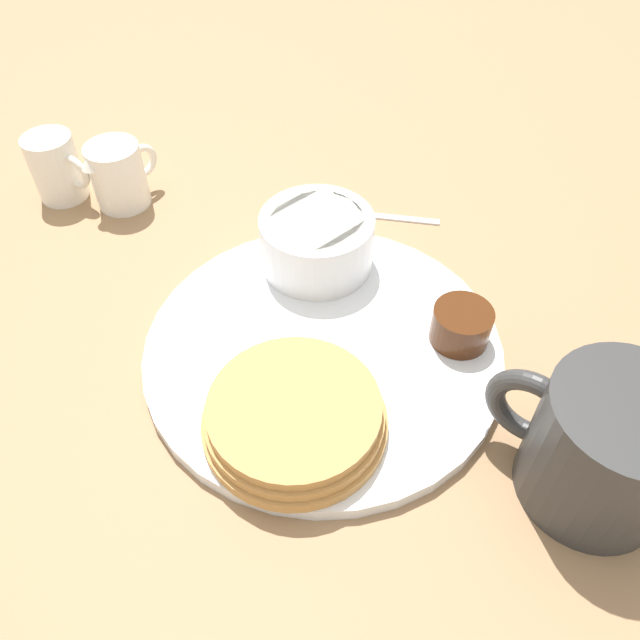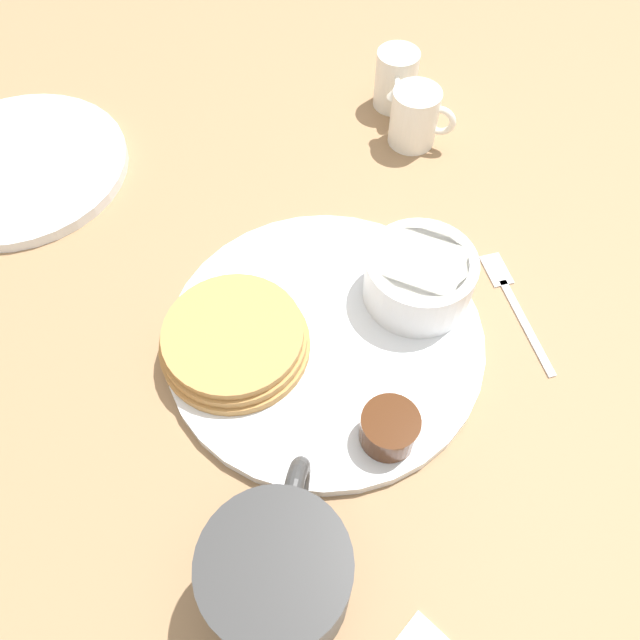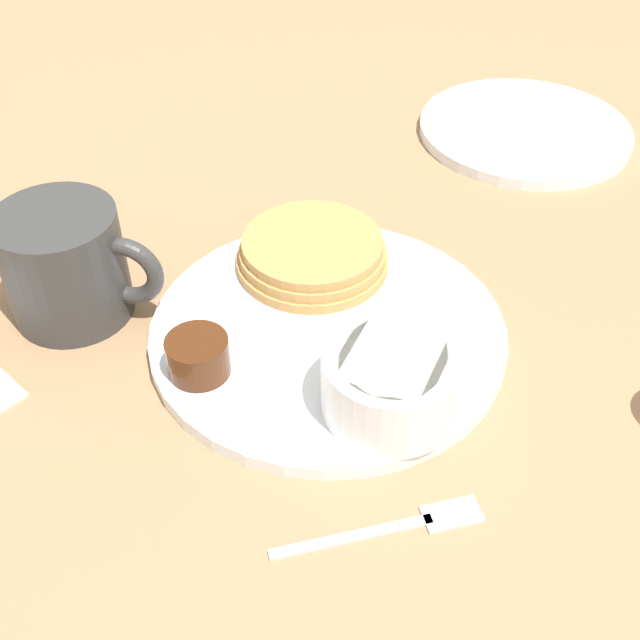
{
  "view_description": "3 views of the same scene",
  "coord_description": "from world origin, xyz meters",
  "px_view_note": "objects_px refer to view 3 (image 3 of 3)",
  "views": [
    {
      "loc": [
        0.29,
        -0.11,
        0.38
      ],
      "look_at": [
        -0.01,
        -0.0,
        0.03
      ],
      "focal_mm": 35.0,
      "sensor_mm": 36.0,
      "label": 1
    },
    {
      "loc": [
        0.2,
        0.2,
        0.47
      ],
      "look_at": [
        0.0,
        -0.0,
        0.03
      ],
      "focal_mm": 35.0,
      "sensor_mm": 36.0,
      "label": 2
    },
    {
      "loc": [
        -0.33,
        0.32,
        0.43
      ],
      "look_at": [
        -0.0,
        0.01,
        0.02
      ],
      "focal_mm": 45.0,
      "sensor_mm": 36.0,
      "label": 3
    }
  ],
  "objects_px": {
    "bowl": "(391,380)",
    "coffee_mug": "(68,265)",
    "fork": "(403,524)",
    "plate": "(328,332)"
  },
  "relations": [
    {
      "from": "plate",
      "to": "fork",
      "type": "bearing_deg",
      "value": 151.0
    },
    {
      "from": "bowl",
      "to": "coffee_mug",
      "type": "relative_size",
      "value": 0.81
    },
    {
      "from": "coffee_mug",
      "to": "fork",
      "type": "relative_size",
      "value": 0.94
    },
    {
      "from": "bowl",
      "to": "plate",
      "type": "bearing_deg",
      "value": -16.66
    },
    {
      "from": "plate",
      "to": "coffee_mug",
      "type": "xyz_separation_m",
      "value": [
        0.16,
        0.12,
        0.04
      ]
    },
    {
      "from": "bowl",
      "to": "coffee_mug",
      "type": "distance_m",
      "value": 0.27
    },
    {
      "from": "plate",
      "to": "bowl",
      "type": "height_order",
      "value": "bowl"
    },
    {
      "from": "fork",
      "to": "bowl",
      "type": "bearing_deg",
      "value": -41.72
    },
    {
      "from": "bowl",
      "to": "fork",
      "type": "xyz_separation_m",
      "value": [
        -0.07,
        0.06,
        -0.04
      ]
    },
    {
      "from": "coffee_mug",
      "to": "fork",
      "type": "bearing_deg",
      "value": -173.46
    }
  ]
}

